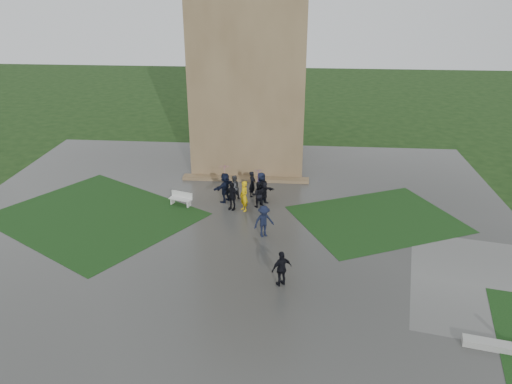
# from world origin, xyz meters

# --- Properties ---
(ground) EXTENTS (120.00, 120.00, 0.00)m
(ground) POSITION_xyz_m (0.00, 0.00, 0.00)
(ground) COLOR black
(plaza) EXTENTS (34.00, 34.00, 0.02)m
(plaza) POSITION_xyz_m (0.00, 2.00, 0.01)
(plaza) COLOR #343431
(plaza) RESTS_ON ground
(lawn_inset_left) EXTENTS (14.10, 13.46, 0.01)m
(lawn_inset_left) POSITION_xyz_m (-8.50, 4.00, 0.03)
(lawn_inset_left) COLOR black
(lawn_inset_left) RESTS_ON plaza
(lawn_inset_right) EXTENTS (11.12, 10.15, 0.01)m
(lawn_inset_right) POSITION_xyz_m (8.50, 5.00, 0.03)
(lawn_inset_right) COLOR black
(lawn_inset_right) RESTS_ON plaza
(tower) EXTENTS (8.00, 8.00, 18.00)m
(tower) POSITION_xyz_m (0.00, 15.00, 9.00)
(tower) COLOR brown
(tower) RESTS_ON ground
(tower_plinth) EXTENTS (9.00, 0.80, 0.22)m
(tower_plinth) POSITION_xyz_m (0.00, 10.60, 0.13)
(tower_plinth) COLOR brown
(tower_plinth) RESTS_ON plaza
(bench) EXTENTS (1.56, 0.91, 0.86)m
(bench) POSITION_xyz_m (-3.64, 6.04, 0.46)
(bench) COLOR silver
(bench) RESTS_ON plaza
(visitor_cluster) EXTENTS (3.92, 3.05, 2.50)m
(visitor_cluster) POSITION_xyz_m (0.25, 6.63, 1.08)
(visitor_cluster) COLOR black
(visitor_cluster) RESTS_ON plaza
(pedestrian_mid) EXTENTS (1.34, 1.12, 1.84)m
(pedestrian_mid) POSITION_xyz_m (1.88, 2.33, 0.94)
(pedestrian_mid) COLOR black
(pedestrian_mid) RESTS_ON plaza
(pedestrian_near) EXTENTS (1.19, 1.06, 1.77)m
(pedestrian_near) POSITION_xyz_m (3.04, -2.42, 0.90)
(pedestrian_near) COLOR black
(pedestrian_near) RESTS_ON plaza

